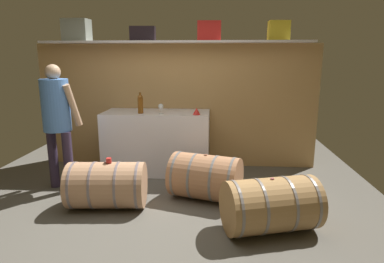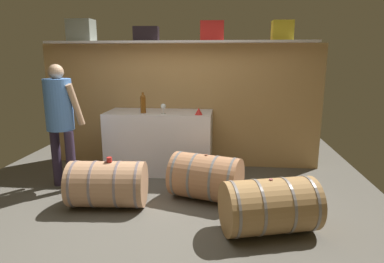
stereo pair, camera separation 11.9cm
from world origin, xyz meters
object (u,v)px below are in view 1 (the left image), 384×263
(toolcase_yellow, at_px, (279,31))
(red_funnel, at_px, (197,111))
(toolcase_grey, at_px, (77,30))
(tasting_cup, at_px, (109,160))
(wine_bottle_amber, at_px, (140,104))
(toolcase_red, at_px, (209,31))
(wine_barrel_far, at_px, (205,177))
(work_cabinet, at_px, (157,142))
(wine_barrel_near, at_px, (107,185))
(wine_barrel_flank, at_px, (271,205))
(toolcase_black, at_px, (143,34))
(winemaker_pouring, at_px, (57,115))
(wine_glass, at_px, (161,107))

(toolcase_yellow, bearing_deg, red_funnel, -160.93)
(toolcase_grey, bearing_deg, tasting_cup, -58.34)
(toolcase_yellow, xyz_separation_m, wine_bottle_amber, (-2.00, -0.39, -1.04))
(toolcase_red, height_order, wine_barrel_far, toolcase_red)
(work_cabinet, distance_m, wine_barrel_near, 1.37)
(red_funnel, bearing_deg, tasting_cup, -130.92)
(toolcase_grey, bearing_deg, wine_barrel_flank, -34.78)
(wine_bottle_amber, relative_size, wine_barrel_flank, 0.29)
(toolcase_black, bearing_deg, wine_bottle_amber, -92.12)
(wine_barrel_flank, bearing_deg, work_cabinet, 114.36)
(wine_barrel_far, bearing_deg, toolcase_grey, 165.50)
(red_funnel, height_order, wine_barrel_far, red_funnel)
(toolcase_yellow, distance_m, wine_barrel_flank, 2.71)
(toolcase_red, xyz_separation_m, toolcase_yellow, (1.02, 0.00, 0.00))
(wine_bottle_amber, xyz_separation_m, wine_barrel_flank, (1.67, -1.57, -0.80))
(wine_bottle_amber, bearing_deg, toolcase_grey, 159.20)
(red_funnel, height_order, wine_barrel_flank, red_funnel)
(toolcase_black, bearing_deg, toolcase_yellow, -4.53)
(toolcase_black, height_order, winemaker_pouring, toolcase_black)
(toolcase_grey, relative_size, toolcase_yellow, 1.30)
(wine_bottle_amber, height_order, tasting_cup, wine_bottle_amber)
(wine_bottle_amber, height_order, wine_barrel_flank, wine_bottle_amber)
(toolcase_red, xyz_separation_m, wine_barrel_far, (0.01, -1.23, -1.84))
(wine_barrel_far, bearing_deg, winemaker_pouring, -168.88)
(toolcase_black, relative_size, work_cabinet, 0.23)
(wine_bottle_amber, relative_size, red_funnel, 2.79)
(wine_barrel_near, height_order, winemaker_pouring, winemaker_pouring)
(tasting_cup, bearing_deg, wine_glass, 68.94)
(toolcase_yellow, relative_size, winemaker_pouring, 0.18)
(toolcase_yellow, bearing_deg, toolcase_red, 177.96)
(toolcase_yellow, distance_m, work_cabinet, 2.45)
(work_cabinet, bearing_deg, toolcase_black, 132.32)
(wine_barrel_near, relative_size, wine_barrel_far, 0.96)
(work_cabinet, bearing_deg, wine_barrel_near, -105.95)
(toolcase_red, height_order, toolcase_yellow, same)
(tasting_cup, bearing_deg, toolcase_yellow, 36.11)
(tasting_cup, bearing_deg, toolcase_grey, 120.50)
(wine_barrel_far, xyz_separation_m, winemaker_pouring, (-1.94, 0.19, 0.73))
(winemaker_pouring, bearing_deg, wine_bottle_amber, 59.50)
(toolcase_yellow, relative_size, tasting_cup, 4.76)
(wine_barrel_far, relative_size, winemaker_pouring, 0.58)
(wine_glass, height_order, red_funnel, wine_glass)
(toolcase_red, bearing_deg, toolcase_yellow, -2.62)
(red_funnel, bearing_deg, wine_glass, 177.05)
(wine_glass, xyz_separation_m, wine_barrel_far, (0.68, -0.80, -0.76))
(wine_barrel_far, height_order, wine_barrel_flank, wine_barrel_far)
(wine_glass, xyz_separation_m, winemaker_pouring, (-1.26, -0.61, -0.03))
(toolcase_red, distance_m, wine_glass, 1.34)
(wine_barrel_far, relative_size, tasting_cup, 15.59)
(toolcase_red, bearing_deg, tasting_cup, -128.09)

